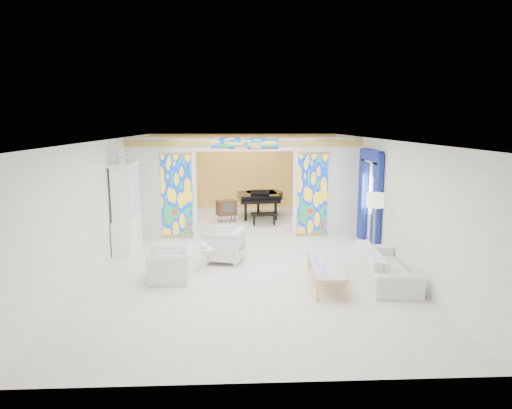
{
  "coord_description": "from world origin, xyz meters",
  "views": [
    {
      "loc": [
        -0.3,
        -11.54,
        3.41
      ],
      "look_at": [
        0.25,
        0.2,
        1.3
      ],
      "focal_mm": 32.0,
      "sensor_mm": 36.0,
      "label": 1
    }
  ],
  "objects_px": {
    "grand_piano": "(261,197)",
    "sofa": "(385,265)",
    "tv_console": "(226,208)",
    "armchair_right": "(224,245)",
    "coffee_table": "(326,265)",
    "armchair_left": "(171,264)",
    "china_cabinet": "(126,208)"
  },
  "relations": [
    {
      "from": "armchair_right",
      "to": "tv_console",
      "type": "bearing_deg",
      "value": -166.61
    },
    {
      "from": "grand_piano",
      "to": "armchair_left",
      "type": "bearing_deg",
      "value": -116.6
    },
    {
      "from": "sofa",
      "to": "grand_piano",
      "type": "xyz_separation_m",
      "value": [
        -2.34,
        6.27,
        0.52
      ]
    },
    {
      "from": "sofa",
      "to": "china_cabinet",
      "type": "bearing_deg",
      "value": 69.59
    },
    {
      "from": "armchair_left",
      "to": "tv_console",
      "type": "relative_size",
      "value": 1.49
    },
    {
      "from": "coffee_table",
      "to": "grand_piano",
      "type": "distance_m",
      "value": 6.53
    },
    {
      "from": "coffee_table",
      "to": "armchair_right",
      "type": "bearing_deg",
      "value": 141.58
    },
    {
      "from": "grand_piano",
      "to": "sofa",
      "type": "bearing_deg",
      "value": -74.89
    },
    {
      "from": "armchair_left",
      "to": "armchair_right",
      "type": "distance_m",
      "value": 1.72
    },
    {
      "from": "armchair_right",
      "to": "sofa",
      "type": "relative_size",
      "value": 0.39
    },
    {
      "from": "sofa",
      "to": "tv_console",
      "type": "distance_m",
      "value": 6.5
    },
    {
      "from": "tv_console",
      "to": "coffee_table",
      "type": "bearing_deg",
      "value": -88.66
    },
    {
      "from": "armchair_left",
      "to": "china_cabinet",
      "type": "bearing_deg",
      "value": -152.5
    },
    {
      "from": "armchair_right",
      "to": "grand_piano",
      "type": "xyz_separation_m",
      "value": [
        1.2,
        4.69,
        0.44
      ]
    },
    {
      "from": "grand_piano",
      "to": "tv_console",
      "type": "distance_m",
      "value": 1.47
    },
    {
      "from": "armchair_right",
      "to": "armchair_left",
      "type": "bearing_deg",
      "value": -27.79
    },
    {
      "from": "grand_piano",
      "to": "china_cabinet",
      "type": "bearing_deg",
      "value": -142.57
    },
    {
      "from": "grand_piano",
      "to": "tv_console",
      "type": "xyz_separation_m",
      "value": [
        -1.2,
        -0.83,
        -0.23
      ]
    },
    {
      "from": "sofa",
      "to": "coffee_table",
      "type": "height_order",
      "value": "sofa"
    },
    {
      "from": "china_cabinet",
      "to": "grand_piano",
      "type": "bearing_deg",
      "value": 42.79
    },
    {
      "from": "armchair_left",
      "to": "sofa",
      "type": "bearing_deg",
      "value": 82.51
    },
    {
      "from": "armchair_right",
      "to": "grand_piano",
      "type": "relative_size",
      "value": 0.35
    },
    {
      "from": "armchair_right",
      "to": "sofa",
      "type": "height_order",
      "value": "armchair_right"
    },
    {
      "from": "china_cabinet",
      "to": "grand_piano",
      "type": "xyz_separation_m",
      "value": [
        3.83,
        3.54,
        -0.3
      ]
    },
    {
      "from": "china_cabinet",
      "to": "tv_console",
      "type": "height_order",
      "value": "china_cabinet"
    },
    {
      "from": "armchair_left",
      "to": "coffee_table",
      "type": "bearing_deg",
      "value": 78.24
    },
    {
      "from": "china_cabinet",
      "to": "armchair_left",
      "type": "relative_size",
      "value": 2.54
    },
    {
      "from": "china_cabinet",
      "to": "armchair_right",
      "type": "bearing_deg",
      "value": -23.58
    },
    {
      "from": "coffee_table",
      "to": "sofa",
      "type": "bearing_deg",
      "value": 7.31
    },
    {
      "from": "armchair_right",
      "to": "tv_console",
      "type": "xyz_separation_m",
      "value": [
        -0.0,
        3.86,
        0.22
      ]
    },
    {
      "from": "sofa",
      "to": "coffee_table",
      "type": "relative_size",
      "value": 1.13
    },
    {
      "from": "armchair_left",
      "to": "sofa",
      "type": "xyz_separation_m",
      "value": [
        4.67,
        -0.28,
        0.01
      ]
    }
  ]
}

